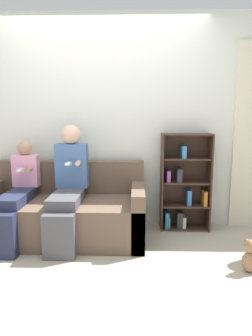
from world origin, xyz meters
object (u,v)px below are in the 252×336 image
Objects in this scene: bookshelf at (183,186)px; teddy_bear at (251,257)px; adult_seated at (68,183)px; child_seated at (17,193)px; couch at (64,214)px.

teddy_bear is at bearing -67.73° from bookshelf.
teddy_bear is (0.43, -1.06, -0.38)m from bookshelf.
bookshelf is at bearing 17.54° from adult_seated.
adult_seated is 1.93m from teddy_bear.
bookshelf is at bearing 14.20° from child_seated.
couch is 0.55m from child_seated.
adult_seated is 0.56m from child_seated.
teddy_bear is at bearing -14.43° from child_seated.
couch is at bearing 135.40° from adult_seated.
adult_seated is at bearing -162.46° from bookshelf.
teddy_bear is (1.82, -0.72, -0.13)m from couch.
child_seated is (-0.46, -0.13, 0.27)m from couch.
bookshelf is (1.39, 0.34, 0.25)m from couch.
couch is 1.56× the size of bookshelf.
couch is 1.45m from bookshelf.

